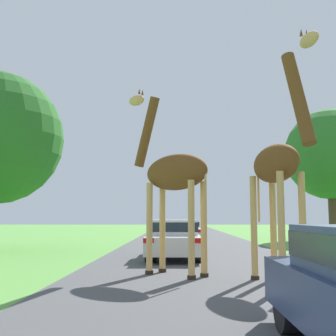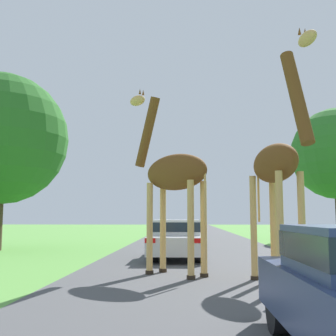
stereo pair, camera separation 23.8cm
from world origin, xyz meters
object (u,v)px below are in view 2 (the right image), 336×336
giraffe_companion (278,164)px  car_queue_left (176,238)px  car_queue_right (188,231)px  giraffe_near_road (172,176)px  tree_centre_back (1,139)px

giraffe_companion → car_queue_left: bearing=-84.5°
car_queue_right → giraffe_near_road: bearing=-92.3°
giraffe_near_road → car_queue_left: bearing=39.4°
giraffe_companion → car_queue_right: 14.01m
giraffe_companion → giraffe_near_road: bearing=-47.1°
giraffe_near_road → giraffe_companion: 2.83m
giraffe_companion → car_queue_right: size_ratio=1.29×
car_queue_left → tree_centre_back: tree_centre_back is taller
giraffe_companion → car_queue_left: size_ratio=1.22×
giraffe_companion → car_queue_left: 6.52m
car_queue_left → giraffe_near_road: bearing=-90.0°
giraffe_near_road → giraffe_companion: bearing=-79.9°
giraffe_companion → tree_centre_back: bearing=-58.2°
car_queue_left → tree_centre_back: 9.66m
giraffe_near_road → giraffe_companion: size_ratio=0.95×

